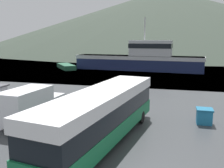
# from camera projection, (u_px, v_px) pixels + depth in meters

# --- Properties ---
(water_surface) EXTENTS (240.00, 240.00, 0.00)m
(water_surface) POSITION_uv_depth(u_px,v_px,m) (174.00, 50.00, 145.42)
(water_surface) COLOR slate
(water_surface) RESTS_ON ground
(hill_backdrop) EXTENTS (230.39, 230.39, 37.97)m
(hill_backdrop) POSITION_uv_depth(u_px,v_px,m) (164.00, 19.00, 165.90)
(hill_backdrop) COLOR #333D33
(hill_backdrop) RESTS_ON ground
(tour_bus) EXTENTS (4.49, 12.59, 3.20)m
(tour_bus) POSITION_uv_depth(u_px,v_px,m) (102.00, 113.00, 14.92)
(tour_bus) COLOR #146B3D
(tour_bus) RESTS_ON ground
(delivery_van) EXTENTS (2.50, 6.13, 2.64)m
(delivery_van) POSITION_uv_depth(u_px,v_px,m) (31.00, 104.00, 18.63)
(delivery_van) COLOR silver
(delivery_van) RESTS_ON ground
(fishing_boat) EXTENTS (25.64, 6.33, 10.27)m
(fishing_boat) POSITION_uv_depth(u_px,v_px,m) (140.00, 59.00, 49.44)
(fishing_boat) COLOR #19234C
(fishing_boat) RESTS_ON water_surface
(storage_bin) EXTENTS (1.17, 1.10, 1.15)m
(storage_bin) POSITION_uv_depth(u_px,v_px,m) (204.00, 116.00, 18.41)
(storage_bin) COLOR teal
(storage_bin) RESTS_ON ground
(small_boat) EXTENTS (6.39, 7.24, 0.92)m
(small_boat) POSITION_uv_depth(u_px,v_px,m) (66.00, 66.00, 52.34)
(small_boat) COLOR #1E5138
(small_boat) RESTS_ON water_surface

